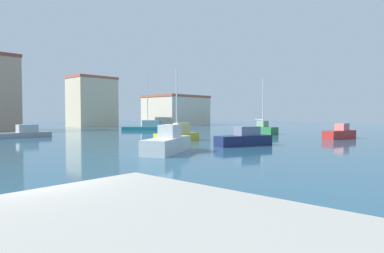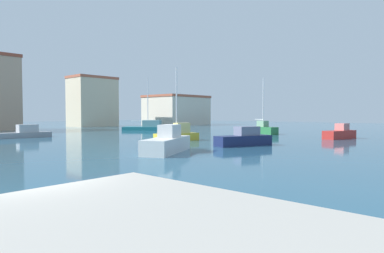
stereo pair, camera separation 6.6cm
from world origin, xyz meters
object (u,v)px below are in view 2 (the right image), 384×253
Objects in this scene: motorboat_white_distant_east at (167,143)px; sailboat_green_inner_mooring at (263,129)px; motorboat_red_distant_north at (340,133)px; sailboat_teal_behind_lamppost at (149,127)px; motorboat_navy_near_pier at (244,138)px; sailboat_yellow_far_left at (178,134)px; motorboat_grey_mid_harbor at (24,133)px.

sailboat_green_inner_mooring is at bearing 14.03° from motorboat_white_distant_east.
sailboat_teal_behind_lamppost is at bearing 93.01° from motorboat_red_distant_north.
motorboat_navy_near_pier is 0.61× the size of sailboat_teal_behind_lamppost.
motorboat_navy_near_pier is 0.72× the size of sailboat_yellow_far_left.
motorboat_navy_near_pier is at bearing -90.72° from sailboat_yellow_far_left.
sailboat_yellow_far_left is at bearing 176.31° from sailboat_green_inner_mooring.
motorboat_white_distant_east is (-21.71, -5.42, -0.01)m from sailboat_green_inner_mooring.
sailboat_teal_behind_lamppost is (11.23, 17.13, -0.09)m from sailboat_yellow_far_left.
motorboat_navy_near_pier is 27.10m from sailboat_teal_behind_lamppost.
motorboat_grey_mid_harbor is at bearing 118.41° from sailboat_yellow_far_left.
motorboat_navy_near_pier is 0.88× the size of motorboat_white_distant_east.
motorboat_red_distant_north is at bearing -12.10° from motorboat_white_distant_east.
sailboat_green_inner_mooring is 18.30m from sailboat_teal_behind_lamppost.
motorboat_navy_near_pier is at bearing -8.84° from motorboat_white_distant_east.
sailboat_green_inner_mooring is 22.37m from motorboat_white_distant_east.
sailboat_green_inner_mooring is 9.87m from motorboat_red_distant_north.
motorboat_grey_mid_harbor is 0.82× the size of sailboat_yellow_far_left.
motorboat_white_distant_east is at bearing -88.25° from motorboat_grey_mid_harbor.
sailboat_yellow_far_left reaches higher than motorboat_red_distant_north.
motorboat_white_distant_east is at bearing 167.90° from motorboat_red_distant_north.
motorboat_red_distant_north is at bearing -86.99° from sailboat_teal_behind_lamppost.
sailboat_yellow_far_left is at bearing -123.24° from sailboat_teal_behind_lamppost.
sailboat_teal_behind_lamppost reaches higher than motorboat_navy_near_pier.
motorboat_red_distant_north is 13.18m from motorboat_navy_near_pier.
motorboat_navy_near_pier is 7.49m from sailboat_yellow_far_left.
motorboat_red_distant_north is 16.58m from sailboat_yellow_far_left.
motorboat_red_distant_north is 0.91× the size of motorboat_navy_near_pier.
sailboat_yellow_far_left is 20.49m from sailboat_teal_behind_lamppost.
sailboat_teal_behind_lamppost is 1.43× the size of motorboat_white_distant_east.
sailboat_teal_behind_lamppost is (11.33, 24.62, -0.03)m from motorboat_navy_near_pier.
sailboat_teal_behind_lamppost reaches higher than sailboat_green_inner_mooring.
motorboat_white_distant_east is at bearing -165.97° from sailboat_green_inner_mooring.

